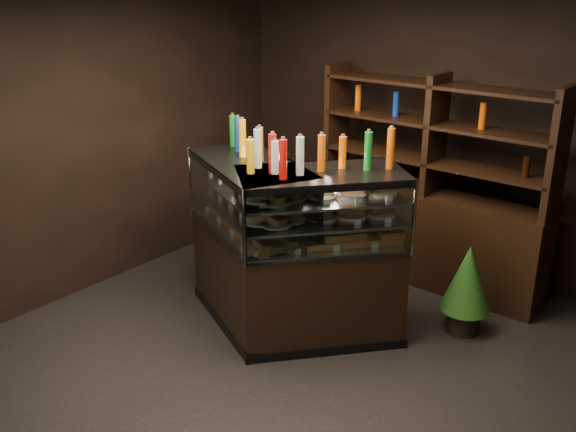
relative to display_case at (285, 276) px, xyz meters
The scene contains 7 objects.
ground 0.88m from the display_case, 41.79° to the right, with size 5.00×5.00×0.00m, color black.
room_shell 1.64m from the display_case, 41.79° to the right, with size 5.02×5.02×3.01m.
display_case is the anchor object (origin of this frame).
food_display 0.59m from the display_case, 78.74° to the right, with size 1.67×1.00×0.44m.
bottles_top 1.08m from the display_case, 101.26° to the left, with size 1.49×0.86×0.30m.
potted_conifer 1.49m from the display_case, 35.87° to the left, with size 0.41×0.41×0.87m.
back_shelving 1.64m from the display_case, 72.15° to the left, with size 2.25×0.48×2.00m.
Camera 1 is at (2.43, -3.25, 2.79)m, focal length 40.00 mm.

